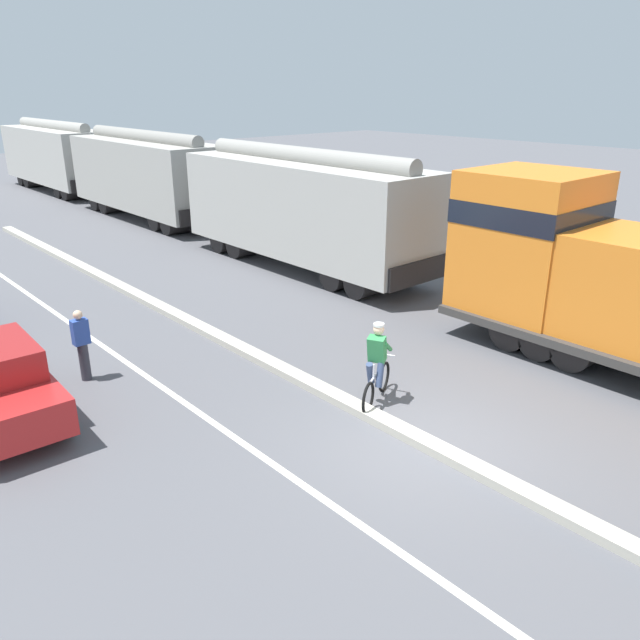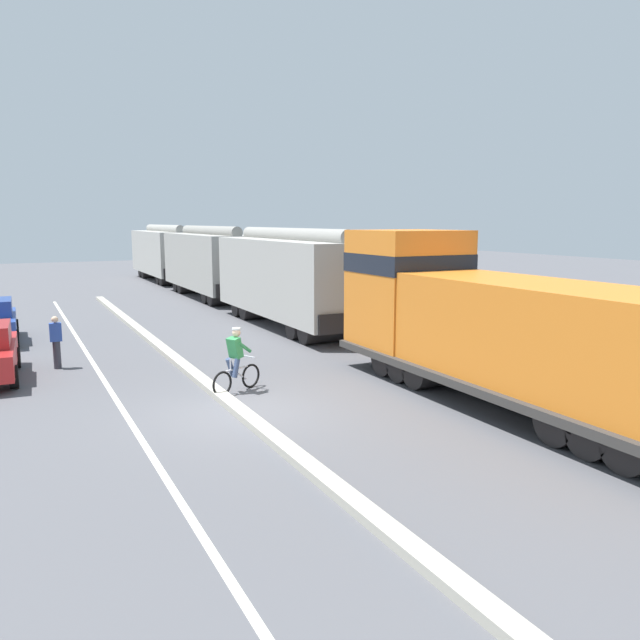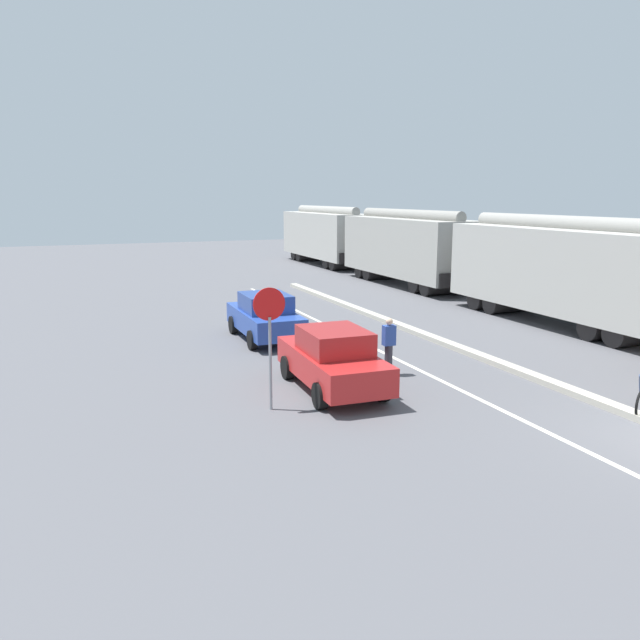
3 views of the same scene
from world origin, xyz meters
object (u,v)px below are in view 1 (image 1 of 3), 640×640
object	(u,v)px
hopper_car_trailing	(56,156)
pedestrian_by_cars	(82,344)
hopper_car_lead	(303,209)
hopper_car_middle	(146,176)
cyclist	(377,366)

from	to	relation	value
hopper_car_trailing	pedestrian_by_cars	distance (m)	28.58
hopper_car_lead	pedestrian_by_cars	distance (m)	10.26
hopper_car_middle	cyclist	world-z (taller)	hopper_car_middle
hopper_car_middle	hopper_car_trailing	size ratio (longest dim) A/B	1.00
hopper_car_middle	hopper_car_trailing	distance (m)	11.60
hopper_car_lead	cyclist	bearing A→B (deg)	-122.06
cyclist	pedestrian_by_cars	world-z (taller)	cyclist
hopper_car_lead	hopper_car_middle	world-z (taller)	same
cyclist	hopper_car_lead	bearing A→B (deg)	57.94
hopper_car_middle	cyclist	distance (m)	21.08
hopper_car_trailing	pedestrian_by_cars	xyz separation A→B (m)	(-9.48, -26.93, -1.23)
hopper_car_trailing	cyclist	distance (m)	32.41
hopper_car_trailing	hopper_car_lead	bearing A→B (deg)	-90.00
hopper_car_lead	hopper_car_middle	bearing A→B (deg)	90.00
hopper_car_middle	pedestrian_by_cars	xyz separation A→B (m)	(-9.48, -15.33, -1.23)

